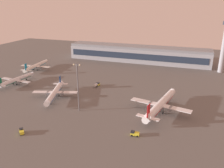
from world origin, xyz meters
The scene contains 10 objects.
ground_plane centered at (0.00, 0.00, 0.00)m, with size 416.00×416.00×0.00m, color #605E5B.
terminal_building centered at (6.96, 111.45, 8.09)m, with size 146.13×22.40×16.40m.
airplane_far_stand centered at (-21.43, -2.56, 3.69)m, with size 29.17×37.10×9.76m.
airplane_mid_apron centered at (47.37, -0.40, 4.45)m, with size 35.70×45.62×11.77m.
airplane_taxiway_distant centered at (-63.99, 10.15, 3.41)m, with size 27.43×35.18×9.02m.
airplane_terminal_side centered at (-74.47, 48.53, 3.63)m, with size 29.23×37.51×9.62m.
cargo_loader centered at (-12.19, -46.49, 1.18)m, with size 4.32×4.31×2.25m.
baggage_tractor centered at (39.80, -30.24, 1.18)m, with size 4.28×2.30×2.25m.
fuel_truck centered at (-3.68, 26.26, 1.37)m, with size 2.86×6.46×2.35m.
apron_light_central centered at (2.58, -14.84, 15.97)m, with size 4.80×0.90×28.20m.
Camera 1 is at (61.19, -123.22, 60.23)m, focal length 36.97 mm.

